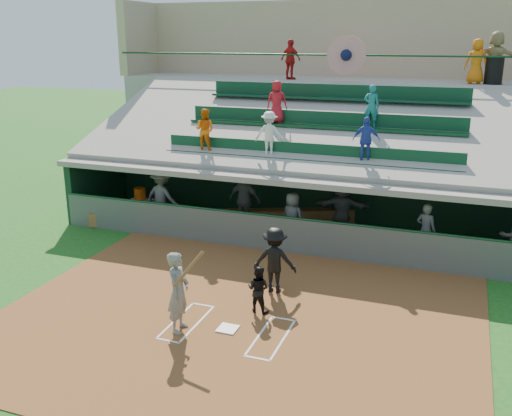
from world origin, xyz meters
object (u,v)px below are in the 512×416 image
(home_plate, at_px, (228,329))
(trash_bin, at_px, (494,71))
(batter_at_plate, at_px, (178,292))
(water_cooler, at_px, (140,194))
(white_table, at_px, (141,209))
(catcher, at_px, (258,289))

(home_plate, xyz_separation_m, trash_bin, (5.35, 12.56, 5.04))
(batter_at_plate, bearing_deg, home_plate, 21.37)
(batter_at_plate, relative_size, trash_bin, 2.04)
(water_cooler, xyz_separation_m, trash_bin, (11.44, 6.11, 4.15))
(home_plate, xyz_separation_m, white_table, (-6.05, 6.41, 0.35))
(home_plate, height_order, white_table, white_table)
(catcher, bearing_deg, white_table, -34.17)
(trash_bin, bearing_deg, catcher, -113.54)
(batter_at_plate, xyz_separation_m, water_cooler, (-5.10, 6.84, -0.02))
(catcher, distance_m, water_cooler, 8.40)
(catcher, distance_m, white_table, 8.34)
(white_table, bearing_deg, trash_bin, 34.97)
(white_table, relative_size, water_cooler, 1.92)
(trash_bin, bearing_deg, water_cooler, -151.90)
(home_plate, relative_size, white_table, 0.55)
(trash_bin, bearing_deg, white_table, -151.66)
(batter_at_plate, distance_m, white_table, 8.50)
(home_plate, distance_m, water_cooler, 8.92)
(batter_at_plate, distance_m, trash_bin, 15.00)
(home_plate, xyz_separation_m, catcher, (0.34, 1.06, 0.56))
(water_cooler, bearing_deg, home_plate, -46.69)
(batter_at_plate, xyz_separation_m, trash_bin, (6.34, 12.95, 4.13))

